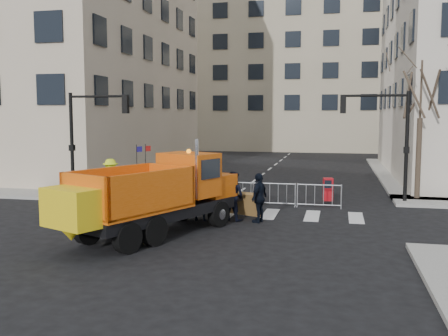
% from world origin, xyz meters
% --- Properties ---
extents(ground, '(120.00, 120.00, 0.00)m').
position_xyz_m(ground, '(0.00, 0.00, 0.00)').
color(ground, black).
rests_on(ground, ground).
extents(sidewalk_back, '(64.00, 5.00, 0.15)m').
position_xyz_m(sidewalk_back, '(0.00, 8.50, 0.07)').
color(sidewalk_back, gray).
rests_on(sidewalk_back, ground).
extents(building_left, '(24.00, 22.00, 26.00)m').
position_xyz_m(building_left, '(-20.00, 20.00, 13.00)').
color(building_left, '#BAA98E').
rests_on(building_left, ground).
extents(building_far, '(30.00, 18.00, 24.00)m').
position_xyz_m(building_far, '(0.00, 52.00, 12.00)').
color(building_far, tan).
rests_on(building_far, ground).
extents(traffic_light_left, '(0.18, 0.18, 5.40)m').
position_xyz_m(traffic_light_left, '(-8.00, 7.50, 2.70)').
color(traffic_light_left, black).
rests_on(traffic_light_left, ground).
extents(traffic_light_right, '(0.18, 0.18, 5.40)m').
position_xyz_m(traffic_light_right, '(8.50, 9.50, 2.70)').
color(traffic_light_right, black).
rests_on(traffic_light_right, ground).
extents(crowd_barriers, '(12.60, 0.60, 1.10)m').
position_xyz_m(crowd_barriers, '(-0.75, 7.60, 0.55)').
color(crowd_barriers, '#9EA0A5').
rests_on(crowd_barriers, ground).
extents(street_tree, '(3.00, 3.00, 7.50)m').
position_xyz_m(street_tree, '(9.20, 10.50, 3.75)').
color(street_tree, '#382B21').
rests_on(street_tree, ground).
extents(plow_truck, '(5.63, 8.99, 3.41)m').
position_xyz_m(plow_truck, '(-0.96, 0.63, 1.52)').
color(plow_truck, black).
rests_on(plow_truck, ground).
extents(cop_a, '(0.73, 0.51, 1.94)m').
position_xyz_m(cop_a, '(-0.09, 3.54, 0.97)').
color(cop_a, black).
rests_on(cop_a, ground).
extents(cop_b, '(1.19, 1.08, 1.99)m').
position_xyz_m(cop_b, '(1.20, 3.88, 1.00)').
color(cop_b, black).
rests_on(cop_b, ground).
extents(cop_c, '(0.80, 1.25, 1.98)m').
position_xyz_m(cop_c, '(2.29, 3.74, 0.99)').
color(cop_c, black).
rests_on(cop_c, ground).
extents(worker, '(1.48, 1.25, 1.99)m').
position_xyz_m(worker, '(-5.55, 6.80, 1.14)').
color(worker, '#E4F71D').
rests_on(worker, sidewalk_back).
extents(newspaper_box, '(0.51, 0.47, 1.10)m').
position_xyz_m(newspaper_box, '(4.88, 8.72, 0.70)').
color(newspaper_box, '#AC0D15').
rests_on(newspaper_box, sidewalk_back).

